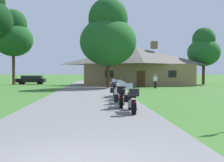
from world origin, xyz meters
name	(u,v)px	position (x,y,z in m)	size (l,w,h in m)	color
ground_plane	(89,93)	(0.00, 20.00, 0.00)	(500.00, 500.00, 0.00)	#386628
asphalt_driveway	(89,94)	(0.00, 18.00, 0.03)	(6.40, 80.00, 0.06)	slate
motorcycle_black_nearest_to_camera	(132,100)	(2.14, 7.17, 0.62)	(0.66, 2.08, 1.30)	black
motorcycle_yellow_second_in_row	(122,97)	(1.87, 9.11, 0.61)	(0.93, 2.07, 1.30)	black
motorcycle_orange_third_in_row	(121,94)	(2.06, 11.24, 0.61)	(0.80, 2.08, 1.30)	black
motorcycle_blue_fourth_in_row	(120,91)	(2.15, 13.36, 0.61)	(0.79, 2.08, 1.30)	black
motorcycle_silver_farthest_in_row	(115,89)	(1.98, 15.42, 0.61)	(0.72, 2.08, 1.30)	black
stone_lodge	(136,66)	(6.69, 35.61, 2.91)	(16.11, 9.43, 6.55)	#896B4C
bystander_white_shirt_near_lodge	(155,80)	(7.72, 27.22, 0.95)	(0.53, 0.32, 1.69)	black
tree_right_of_lodge	(204,49)	(17.61, 37.00, 5.62)	(5.05, 5.05, 8.94)	#422D19
tree_left_far	(13,35)	(-11.90, 37.92, 7.60)	(5.95, 5.95, 11.51)	#422D19
tree_by_lodge_front	(108,35)	(2.13, 27.96, 6.39)	(6.78, 6.78, 10.83)	#422D19
parked_black_suv_far_left	(31,79)	(-9.65, 39.82, 0.78)	(4.62, 1.95, 1.40)	black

